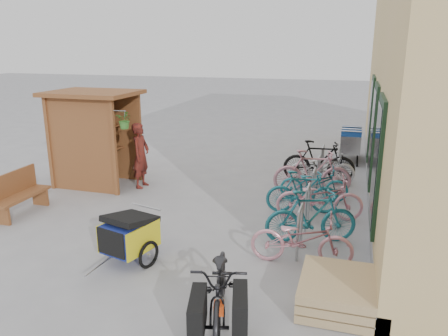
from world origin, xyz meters
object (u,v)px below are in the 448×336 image
(bike_0, at_px, (302,239))
(bike_1, at_px, (311,217))
(kiosk, at_px, (91,125))
(bike_6, at_px, (322,168))
(bench, at_px, (17,193))
(bike_4, at_px, (314,184))
(bike_5, at_px, (312,173))
(bike_2, at_px, (320,198))
(bike_3, at_px, (303,192))
(cargo_bike, at_px, (221,288))
(bike_7, at_px, (319,161))
(child_trailer, at_px, (129,234))
(shopping_carts, at_px, (351,140))
(pallet_stack, at_px, (337,292))
(person_kiosk, at_px, (141,155))

(bike_0, xyz_separation_m, bike_1, (0.06, 0.87, 0.06))
(kiosk, relative_size, bike_6, 1.47)
(bench, relative_size, bike_4, 0.94)
(kiosk, xyz_separation_m, bike_5, (5.46, 0.75, -1.00))
(bike_2, xyz_separation_m, bike_3, (-0.38, 0.27, 0.00))
(kiosk, distance_m, bike_6, 5.96)
(kiosk, relative_size, bike_5, 1.35)
(bike_4, bearing_deg, cargo_bike, 166.03)
(bike_6, xyz_separation_m, bike_7, (-0.09, 0.19, 0.11))
(bike_0, relative_size, bike_2, 0.95)
(kiosk, bearing_deg, child_trailer, -50.45)
(bench, bearing_deg, shopping_carts, 43.95)
(pallet_stack, distance_m, cargo_bike, 1.66)
(bench, xyz_separation_m, bike_3, (5.79, 1.81, -0.00))
(pallet_stack, bearing_deg, cargo_bike, -150.55)
(bike_4, bearing_deg, kiosk, 87.69)
(kiosk, height_order, bike_6, kiosk)
(person_kiosk, relative_size, bike_5, 0.89)
(bike_7, bearing_deg, cargo_bike, 168.32)
(bench, distance_m, cargo_bike, 5.76)
(bike_0, distance_m, bike_3, 2.32)
(shopping_carts, height_order, person_kiosk, person_kiosk)
(bike_5, bearing_deg, bike_4, -178.40)
(bike_3, bearing_deg, bike_4, -22.72)
(bike_3, relative_size, bike_4, 1.00)
(bike_3, bearing_deg, cargo_bike, 160.27)
(bike_2, xyz_separation_m, bike_7, (-0.24, 2.62, 0.09))
(child_trailer, distance_m, bike_0, 2.84)
(cargo_bike, bearing_deg, child_trailer, 134.80)
(bike_7, bearing_deg, bike_4, 175.08)
(bike_0, relative_size, bike_3, 1.07)
(pallet_stack, distance_m, shopping_carts, 8.31)
(bike_2, bearing_deg, shopping_carts, -16.48)
(bike_4, bearing_deg, bike_1, 177.98)
(pallet_stack, distance_m, bike_6, 5.56)
(bike_1, xyz_separation_m, bike_5, (-0.25, 2.69, 0.05))
(pallet_stack, xyz_separation_m, person_kiosk, (-5.01, 4.00, 0.61))
(kiosk, distance_m, child_trailer, 4.68)
(bike_6, bearing_deg, kiosk, 94.25)
(kiosk, relative_size, child_trailer, 1.66)
(child_trailer, distance_m, bike_3, 3.91)
(person_kiosk, distance_m, bike_7, 4.60)
(kiosk, distance_m, bike_1, 6.12)
(pallet_stack, relative_size, bike_2, 0.68)
(pallet_stack, bearing_deg, bike_4, 99.75)
(bike_7, bearing_deg, pallet_stack, -178.27)
(bench, height_order, bike_0, bench)
(bench, relative_size, bike_6, 0.86)
(kiosk, distance_m, pallet_stack, 7.50)
(pallet_stack, distance_m, bike_3, 3.49)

